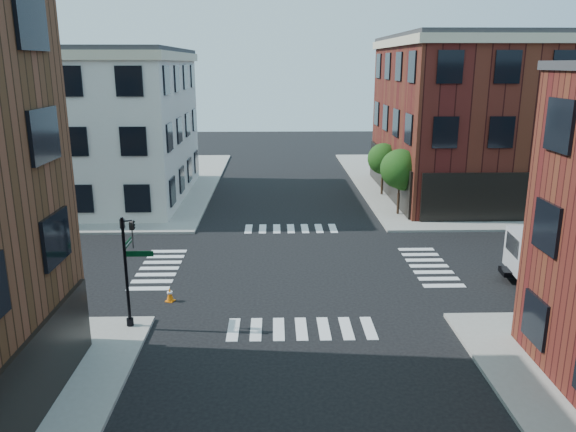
# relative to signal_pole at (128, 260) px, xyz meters

# --- Properties ---
(ground) EXTENTS (120.00, 120.00, 0.00)m
(ground) POSITION_rel_signal_pole_xyz_m (6.72, 6.68, -2.86)
(ground) COLOR black
(ground) RESTS_ON ground
(sidewalk_ne) EXTENTS (30.00, 30.00, 0.15)m
(sidewalk_ne) POSITION_rel_signal_pole_xyz_m (27.72, 27.68, -2.78)
(sidewalk_ne) COLOR gray
(sidewalk_ne) RESTS_ON ground
(sidewalk_nw) EXTENTS (30.00, 30.00, 0.15)m
(sidewalk_nw) POSITION_rel_signal_pole_xyz_m (-14.28, 27.68, -2.78)
(sidewalk_nw) COLOR gray
(sidewalk_nw) RESTS_ON ground
(building_ne) EXTENTS (25.00, 16.00, 12.00)m
(building_ne) POSITION_rel_signal_pole_xyz_m (27.22, 22.68, 3.14)
(building_ne) COLOR #471211
(building_ne) RESTS_ON ground
(building_nw) EXTENTS (22.00, 16.00, 11.00)m
(building_nw) POSITION_rel_signal_pole_xyz_m (-12.28, 22.68, 2.64)
(building_nw) COLOR silver
(building_nw) RESTS_ON ground
(tree_near) EXTENTS (2.69, 2.69, 4.49)m
(tree_near) POSITION_rel_signal_pole_xyz_m (14.28, 16.65, 0.30)
(tree_near) COLOR black
(tree_near) RESTS_ON ground
(tree_far) EXTENTS (2.43, 2.43, 4.07)m
(tree_far) POSITION_rel_signal_pole_xyz_m (14.28, 22.65, 0.02)
(tree_far) COLOR black
(tree_far) RESTS_ON ground
(signal_pole) EXTENTS (1.29, 1.24, 4.60)m
(signal_pole) POSITION_rel_signal_pole_xyz_m (0.00, 0.00, 0.00)
(signal_pole) COLOR black
(signal_pole) RESTS_ON ground
(traffic_cone) EXTENTS (0.46, 0.46, 0.65)m
(traffic_cone) POSITION_rel_signal_pole_xyz_m (1.02, 2.53, -2.55)
(traffic_cone) COLOR orange
(traffic_cone) RESTS_ON ground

